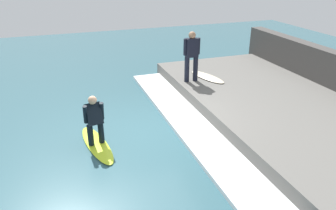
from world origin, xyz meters
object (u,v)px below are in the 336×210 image
surfboard_riding (97,144)px  surfboard_waiting_near (207,77)px  surfer_riding (94,118)px  surfer_waiting_near (192,54)px

surfboard_riding → surfboard_waiting_near: 5.03m
surfer_riding → surfer_waiting_near: bearing=34.2°
surfboard_riding → surfer_riding: bearing=180.0°
surfboard_riding → surfer_riding: (-0.00, 0.00, 0.74)m
surfer_riding → surfer_waiting_near: (3.61, 2.45, 0.64)m
surfer_riding → surfboard_waiting_near: (4.29, 2.58, -0.29)m
surfboard_riding → surfboard_waiting_near: (4.29, 2.58, 0.46)m
surfer_waiting_near → surfer_riding: bearing=-145.8°
surfboard_riding → surfer_waiting_near: size_ratio=1.24×
surfer_riding → surfboard_waiting_near: surfer_riding is taller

